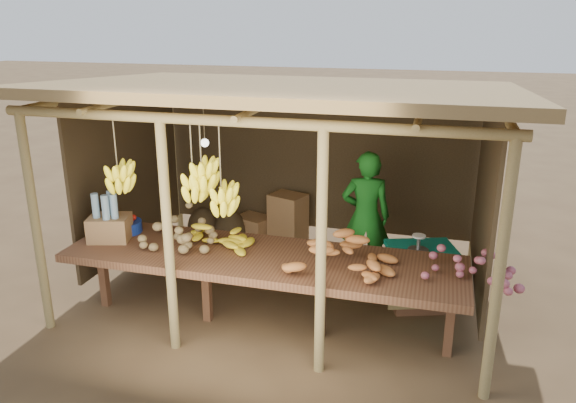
# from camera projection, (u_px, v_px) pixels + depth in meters

# --- Properties ---
(ground) EXTENTS (60.00, 60.00, 0.00)m
(ground) POSITION_uv_depth(u_px,v_px,m) (288.00, 287.00, 6.56)
(ground) COLOR brown
(ground) RESTS_ON ground
(stall_structure) EXTENTS (4.70, 3.50, 2.43)m
(stall_structure) POSITION_uv_depth(u_px,v_px,m) (282.00, 124.00, 6.01)
(stall_structure) COLOR #947E4C
(stall_structure) RESTS_ON ground
(counter) EXTENTS (3.90, 1.05, 0.80)m
(counter) POSITION_uv_depth(u_px,v_px,m) (262.00, 261.00, 5.46)
(counter) COLOR brown
(counter) RESTS_ON ground
(potato_heap) EXTENTS (0.99, 0.74, 0.36)m
(potato_heap) POSITION_uv_depth(u_px,v_px,m) (180.00, 228.00, 5.65)
(potato_heap) COLOR olive
(potato_heap) RESTS_ON counter
(sweet_potato_heap) EXTENTS (1.00, 0.70, 0.36)m
(sweet_potato_heap) POSITION_uv_depth(u_px,v_px,m) (340.00, 252.00, 5.08)
(sweet_potato_heap) COLOR #BB6C30
(sweet_potato_heap) RESTS_ON counter
(onion_heap) EXTENTS (1.00, 0.81, 0.36)m
(onion_heap) POSITION_uv_depth(u_px,v_px,m) (468.00, 261.00, 4.87)
(onion_heap) COLOR #B05565
(onion_heap) RESTS_ON counter
(banana_pile) EXTENTS (0.72, 0.57, 0.35)m
(banana_pile) POSITION_uv_depth(u_px,v_px,m) (218.00, 228.00, 5.66)
(banana_pile) COLOR yellow
(banana_pile) RESTS_ON counter
(tomato_basin) EXTENTS (0.35, 0.35, 0.18)m
(tomato_basin) POSITION_uv_depth(u_px,v_px,m) (125.00, 225.00, 6.01)
(tomato_basin) COLOR navy
(tomato_basin) RESTS_ON counter
(bottle_box) EXTENTS (0.48, 0.42, 0.51)m
(bottle_box) POSITION_uv_depth(u_px,v_px,m) (109.00, 222.00, 5.77)
(bottle_box) COLOR #A07347
(bottle_box) RESTS_ON counter
(vendor) EXTENTS (0.63, 0.46, 1.57)m
(vendor) POSITION_uv_depth(u_px,v_px,m) (366.00, 217.00, 6.55)
(vendor) COLOR #19721E
(vendor) RESTS_ON ground
(tarp_crate) EXTENTS (0.87, 0.81, 0.85)m
(tarp_crate) POSITION_uv_depth(u_px,v_px,m) (421.00, 275.00, 6.07)
(tarp_crate) COLOR brown
(tarp_crate) RESTS_ON ground
(carton_stack) EXTENTS (1.05, 0.50, 0.72)m
(carton_stack) POSITION_uv_depth(u_px,v_px,m) (276.00, 223.00, 7.69)
(carton_stack) COLOR #A07347
(carton_stack) RESTS_ON ground
(burlap_sacks) EXTENTS (0.84, 0.44, 0.59)m
(burlap_sacks) POSITION_uv_depth(u_px,v_px,m) (217.00, 226.00, 7.74)
(burlap_sacks) COLOR #463620
(burlap_sacks) RESTS_ON ground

